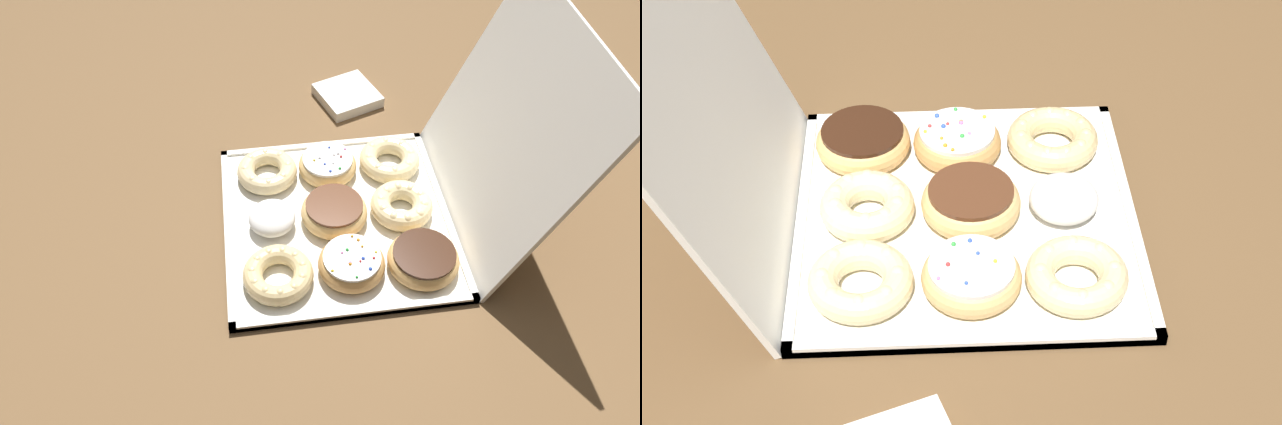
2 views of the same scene
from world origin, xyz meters
TOP-DOWN VIEW (x-y plane):
  - ground_plane at (0.00, 0.00)m, footprint 3.00×3.00m
  - donut_box at (0.00, 0.00)m, footprint 0.40×0.40m
  - box_lid_open at (0.00, 0.28)m, footprint 0.40×0.15m
  - cruller_donut_0 at (-0.12, -0.12)m, footprint 0.11×0.11m
  - powdered_filled_donut_1 at (0.00, -0.12)m, footprint 0.08×0.08m
  - cruller_donut_2 at (0.12, -0.12)m, footprint 0.12×0.12m
  - sprinkle_donut_3 at (-0.12, -0.00)m, footprint 0.11×0.11m
  - chocolate_frosted_donut_4 at (0.00, -0.01)m, footprint 0.12×0.12m
  - sprinkle_donut_5 at (0.12, 0.01)m, footprint 0.11×0.11m
  - cruller_donut_6 at (-0.12, 0.12)m, footprint 0.12×0.12m
  - cruller_donut_7 at (0.00, 0.12)m, footprint 0.11×0.11m
  - chocolate_frosted_donut_8 at (0.12, 0.13)m, footprint 0.12×0.12m

SIDE VIEW (x-z plane):
  - ground_plane at x=0.00m, z-range 0.00..0.00m
  - donut_box at x=0.00m, z-range 0.00..0.01m
  - cruller_donut_0 at x=-0.12m, z-range 0.01..0.04m
  - cruller_donut_2 at x=0.12m, z-range 0.01..0.05m
  - cruller_donut_6 at x=-0.12m, z-range 0.01..0.05m
  - sprinkle_donut_3 at x=-0.12m, z-range 0.01..0.05m
  - chocolate_frosted_donut_8 at x=0.12m, z-range 0.01..0.05m
  - cruller_donut_7 at x=0.00m, z-range 0.01..0.05m
  - sprinkle_donut_5 at x=0.12m, z-range 0.01..0.05m
  - powdered_filled_donut_1 at x=0.00m, z-range 0.01..0.05m
  - chocolate_frosted_donut_4 at x=0.00m, z-range 0.01..0.05m
  - box_lid_open at x=0.00m, z-range 0.00..0.38m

